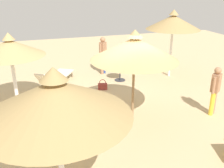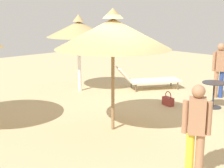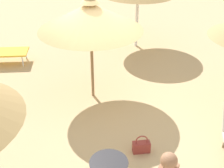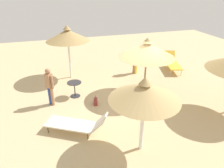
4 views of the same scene
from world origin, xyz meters
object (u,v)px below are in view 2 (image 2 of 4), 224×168
at_px(lounge_chair_far_left, 147,79).
at_px(side_table_round, 214,90).
at_px(parasol_umbrella_center, 79,29).
at_px(person_standing_near_left, 196,127).
at_px(person_standing_edge, 220,67).
at_px(handbag, 168,101).
at_px(parasol_umbrella_front, 113,33).

relative_size(lounge_chair_far_left, side_table_round, 3.12).
distance_m(parasol_umbrella_center, person_standing_near_left, 6.22).
bearing_deg(parasol_umbrella_center, side_table_round, -69.53).
bearing_deg(parasol_umbrella_center, person_standing_edge, -54.47).
distance_m(parasol_umbrella_center, lounge_chair_far_left, 2.78).
height_order(parasol_umbrella_center, side_table_round, parasol_umbrella_center).
bearing_deg(person_standing_near_left, handbag, 42.67).
bearing_deg(person_standing_near_left, side_table_round, 25.37).
bearing_deg(person_standing_near_left, person_standing_edge, 24.74).
distance_m(person_standing_edge, side_table_round, 1.22).
height_order(lounge_chair_far_left, person_standing_near_left, person_standing_near_left).
xyz_separation_m(parasol_umbrella_center, side_table_round, (1.48, -3.98, -1.52)).
relative_size(person_standing_near_left, side_table_round, 2.16).
xyz_separation_m(parasol_umbrella_front, parasol_umbrella_center, (1.63, 3.29, -0.12)).
xyz_separation_m(parasol_umbrella_center, lounge_chair_far_left, (1.75, -1.38, -1.66)).
distance_m(parasol_umbrella_center, side_table_round, 4.51).
height_order(parasol_umbrella_front, person_standing_edge, parasol_umbrella_front).
relative_size(parasol_umbrella_center, side_table_round, 3.51).
distance_m(parasol_umbrella_front, side_table_round, 3.58).
height_order(lounge_chair_far_left, handbag, lounge_chair_far_left).
distance_m(parasol_umbrella_front, parasol_umbrella_center, 3.67).
distance_m(lounge_chair_far_left, handbag, 1.94).
bearing_deg(handbag, parasol_umbrella_front, -173.54).
height_order(person_standing_edge, side_table_round, person_standing_edge).
xyz_separation_m(lounge_chair_far_left, person_standing_edge, (0.78, -2.17, 0.59)).
bearing_deg(parasol_umbrella_center, handbag, -76.13).
bearing_deg(parasol_umbrella_center, person_standing_near_left, -110.82).
bearing_deg(lounge_chair_far_left, parasol_umbrella_front, -150.51).
bearing_deg(parasol_umbrella_front, parasol_umbrella_center, 63.66).
bearing_deg(person_standing_near_left, parasol_umbrella_center, 69.18).
relative_size(parasol_umbrella_front, person_standing_edge, 1.60).
height_order(parasol_umbrella_center, person_standing_near_left, parasol_umbrella_center).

